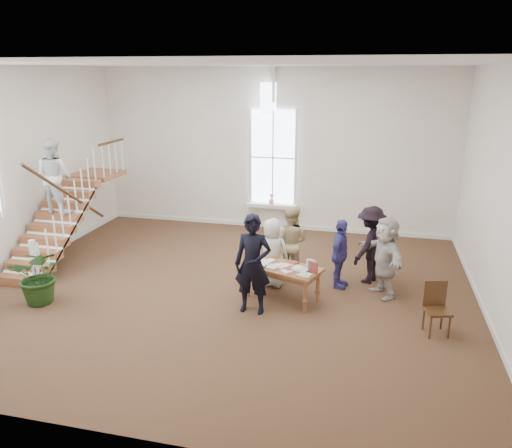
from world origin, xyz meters
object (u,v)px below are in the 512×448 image
(person_yellow, at_px, (290,242))
(woman_cluster_a, at_px, (340,254))
(library_table, at_px, (283,271))
(woman_cluster_b, at_px, (370,245))
(woman_cluster_c, at_px, (385,257))
(floor_plant, at_px, (40,275))
(side_chair, at_px, (436,305))
(elderly_woman, at_px, (272,253))
(police_officer, at_px, (253,264))

(person_yellow, xyz_separation_m, woman_cluster_a, (1.09, -0.25, -0.08))
(library_table, bearing_deg, woman_cluster_b, 58.25)
(woman_cluster_c, bearing_deg, library_table, -99.97)
(floor_plant, xyz_separation_m, side_chair, (7.38, 0.58, -0.06))
(woman_cluster_a, bearing_deg, person_yellow, 89.57)
(floor_plant, relative_size, side_chair, 1.24)
(side_chair, bearing_deg, person_yellow, 132.40)
(elderly_woman, relative_size, side_chair, 1.60)
(library_table, height_order, elderly_woman, elderly_woman)
(library_table, distance_m, side_chair, 2.88)
(elderly_woman, relative_size, woman_cluster_b, 0.88)
(woman_cluster_c, relative_size, side_chair, 1.80)
(police_officer, relative_size, elderly_woman, 1.29)
(library_table, bearing_deg, woman_cluster_a, 59.38)
(woman_cluster_c, bearing_deg, person_yellow, -131.79)
(woman_cluster_a, relative_size, woman_cluster_c, 0.89)
(police_officer, height_order, woman_cluster_a, police_officer)
(police_officer, bearing_deg, woman_cluster_a, 46.15)
(woman_cluster_b, xyz_separation_m, floor_plant, (-6.21, -2.55, -0.27))
(police_officer, relative_size, person_yellow, 1.16)
(woman_cluster_a, height_order, woman_cluster_c, woman_cluster_c)
(floor_plant, bearing_deg, library_table, 15.10)
(woman_cluster_c, bearing_deg, side_chair, 4.53)
(floor_plant, bearing_deg, person_yellow, 27.51)
(police_officer, relative_size, floor_plant, 1.67)
(elderly_woman, distance_m, floor_plant, 4.61)
(police_officer, xyz_separation_m, floor_plant, (-4.12, -0.60, -0.38))
(woman_cluster_c, height_order, floor_plant, woman_cluster_c)
(woman_cluster_a, bearing_deg, woman_cluster_c, -89.91)
(woman_cluster_c, bearing_deg, woman_cluster_b, 175.80)
(library_table, height_order, woman_cluster_c, woman_cluster_c)
(person_yellow, bearing_deg, woman_cluster_b, -165.77)
(elderly_woman, distance_m, woman_cluster_c, 2.29)
(person_yellow, distance_m, woman_cluster_a, 1.12)
(woman_cluster_b, relative_size, woman_cluster_c, 1.01)
(woman_cluster_b, distance_m, woman_cluster_c, 0.72)
(woman_cluster_b, bearing_deg, floor_plant, -40.24)
(person_yellow, bearing_deg, police_officer, 84.71)
(elderly_woman, xyz_separation_m, woman_cluster_a, (1.39, 0.25, 0.00))
(police_officer, xyz_separation_m, woman_cluster_c, (2.39, 1.30, -0.12))
(woman_cluster_b, bearing_deg, elderly_woman, -43.27)
(floor_plant, bearing_deg, side_chair, 4.51)
(person_yellow, relative_size, side_chair, 1.77)
(elderly_woman, distance_m, woman_cluster_b, 2.11)
(elderly_woman, relative_size, person_yellow, 0.90)
(library_table, relative_size, floor_plant, 1.44)
(side_chair, bearing_deg, woman_cluster_a, 123.55)
(police_officer, height_order, woman_cluster_c, police_officer)
(person_yellow, distance_m, side_chair, 3.38)
(person_yellow, relative_size, woman_cluster_c, 0.98)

